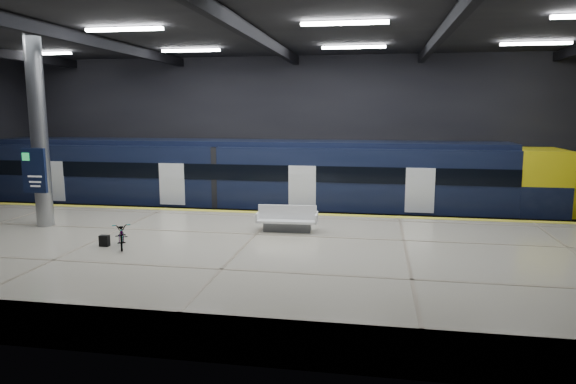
# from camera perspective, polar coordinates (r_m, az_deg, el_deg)

# --- Properties ---
(ground) EXTENTS (30.00, 30.00, 0.00)m
(ground) POSITION_cam_1_polar(r_m,az_deg,el_deg) (19.02, -2.87, -7.21)
(ground) COLOR black
(ground) RESTS_ON ground
(room_shell) EXTENTS (30.10, 16.10, 8.05)m
(room_shell) POSITION_cam_1_polar(r_m,az_deg,el_deg) (18.26, -3.02, 10.28)
(room_shell) COLOR black
(room_shell) RESTS_ON ground
(platform) EXTENTS (30.00, 11.00, 1.10)m
(platform) POSITION_cam_1_polar(r_m,az_deg,el_deg) (16.54, -4.80, -7.76)
(platform) COLOR #B6AF9A
(platform) RESTS_ON ground
(safety_strip) EXTENTS (30.00, 0.40, 0.01)m
(safety_strip) POSITION_cam_1_polar(r_m,az_deg,el_deg) (21.37, -1.28, -2.32)
(safety_strip) COLOR yellow
(safety_strip) RESTS_ON platform
(rails) EXTENTS (30.00, 1.52, 0.16)m
(rails) POSITION_cam_1_polar(r_m,az_deg,el_deg) (24.23, -0.03, -3.43)
(rails) COLOR gray
(rails) RESTS_ON ground
(train) EXTENTS (29.40, 2.84, 3.79)m
(train) POSITION_cam_1_polar(r_m,az_deg,el_deg) (23.93, -0.79, 1.22)
(train) COLOR black
(train) RESTS_ON ground
(bench) EXTENTS (2.16, 0.98, 0.94)m
(bench) POSITION_cam_1_polar(r_m,az_deg,el_deg) (18.12, -0.07, -3.35)
(bench) COLOR #595B60
(bench) RESTS_ON platform
(bicycle) EXTENTS (1.19, 1.62, 0.81)m
(bicycle) POSITION_cam_1_polar(r_m,az_deg,el_deg) (16.85, -17.98, -4.50)
(bicycle) COLOR #99999E
(bicycle) RESTS_ON platform
(pannier_bag) EXTENTS (0.30, 0.18, 0.35)m
(pannier_bag) POSITION_cam_1_polar(r_m,az_deg,el_deg) (17.19, -19.72, -5.12)
(pannier_bag) COLOR black
(pannier_bag) RESTS_ON platform
(info_column) EXTENTS (0.90, 0.78, 6.90)m
(info_column) POSITION_cam_1_polar(r_m,az_deg,el_deg) (20.66, -25.97, 5.76)
(info_column) COLOR #9EA0A5
(info_column) RESTS_ON platform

